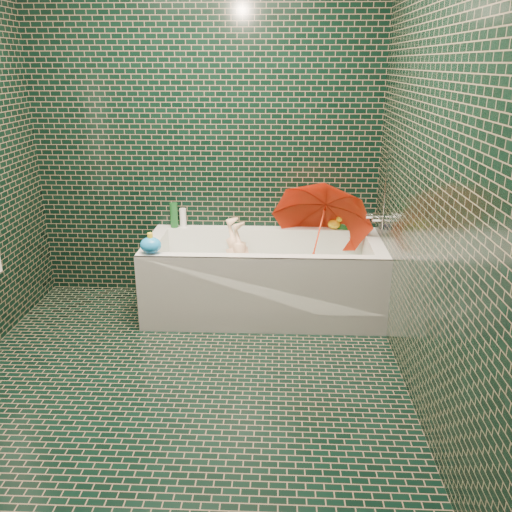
{
  "coord_description": "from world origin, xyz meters",
  "views": [
    {
      "loc": [
        0.56,
        -2.67,
        1.76
      ],
      "look_at": [
        0.4,
        0.82,
        0.5
      ],
      "focal_mm": 38.0,
      "sensor_mm": 36.0,
      "label": 1
    }
  ],
  "objects_px": {
    "bathtub": "(264,285)",
    "umbrella": "(319,231)",
    "child": "(244,271)",
    "bath_toy": "(151,245)",
    "rubber_duck": "(335,223)"
  },
  "relations": [
    {
      "from": "rubber_duck",
      "to": "bath_toy",
      "type": "bearing_deg",
      "value": -149.2
    },
    {
      "from": "bathtub",
      "to": "bath_toy",
      "type": "bearing_deg",
      "value": -158.67
    },
    {
      "from": "umbrella",
      "to": "rubber_duck",
      "type": "bearing_deg",
      "value": 83.84
    },
    {
      "from": "bathtub",
      "to": "umbrella",
      "type": "xyz_separation_m",
      "value": [
        0.4,
        0.08,
        0.39
      ]
    },
    {
      "from": "child",
      "to": "bath_toy",
      "type": "bearing_deg",
      "value": -82.56
    },
    {
      "from": "bathtub",
      "to": "child",
      "type": "distance_m",
      "value": 0.18
    },
    {
      "from": "bathtub",
      "to": "umbrella",
      "type": "height_order",
      "value": "umbrella"
    },
    {
      "from": "umbrella",
      "to": "bath_toy",
      "type": "distance_m",
      "value": 1.2
    },
    {
      "from": "child",
      "to": "bath_toy",
      "type": "relative_size",
      "value": 4.71
    },
    {
      "from": "umbrella",
      "to": "bath_toy",
      "type": "xyz_separation_m",
      "value": [
        -1.15,
        -0.37,
        0.01
      ]
    },
    {
      "from": "umbrella",
      "to": "bath_toy",
      "type": "height_order",
      "value": "umbrella"
    },
    {
      "from": "child",
      "to": "bath_toy",
      "type": "xyz_separation_m",
      "value": [
        -0.6,
        -0.31,
        0.3
      ]
    },
    {
      "from": "bathtub",
      "to": "rubber_duck",
      "type": "xyz_separation_m",
      "value": [
        0.54,
        0.33,
        0.39
      ]
    },
    {
      "from": "child",
      "to": "bath_toy",
      "type": "distance_m",
      "value": 0.74
    },
    {
      "from": "bathtub",
      "to": "bath_toy",
      "type": "xyz_separation_m",
      "value": [
        -0.75,
        -0.29,
        0.4
      ]
    }
  ]
}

